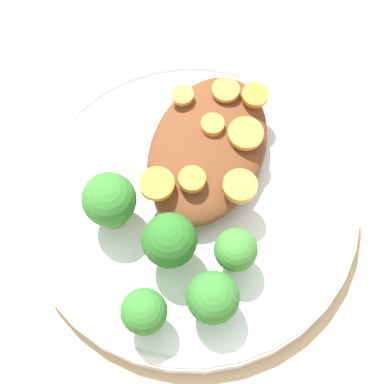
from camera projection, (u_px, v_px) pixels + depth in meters
The scene contains 16 objects.
ground_plane at pixel (192, 208), 0.53m from camera, with size 4.00×4.00×0.00m, color tan.
plate at pixel (192, 203), 0.52m from camera, with size 0.27×0.27×0.02m.
stew_mound at pixel (211, 149), 0.51m from camera, with size 0.14×0.09×0.03m, color brown.
broccoli_floret_0 at pixel (213, 298), 0.45m from camera, with size 0.04×0.04×0.05m.
broccoli_floret_1 at pixel (236, 251), 0.47m from camera, with size 0.03×0.03×0.05m.
broccoli_floret_2 at pixel (109, 201), 0.48m from camera, with size 0.04×0.04×0.06m.
broccoli_floret_3 at pixel (149, 314), 0.45m from camera, with size 0.03×0.03×0.05m.
broccoli_floret_4 at pixel (168, 240), 0.46m from camera, with size 0.04×0.04×0.06m.
carrot_slice_0 at pixel (246, 133), 0.50m from camera, with size 0.03×0.03×0.00m, color orange.
carrot_slice_1 at pixel (223, 89), 0.51m from camera, with size 0.02×0.02×0.00m, color orange.
carrot_slice_2 at pixel (157, 184), 0.48m from camera, with size 0.03×0.03×0.01m, color orange.
carrot_slice_3 at pixel (255, 95), 0.51m from camera, with size 0.02×0.02×0.00m, color orange.
carrot_slice_4 at pixel (182, 95), 0.51m from camera, with size 0.02×0.02×0.00m, color orange.
carrot_slice_5 at pixel (207, 123), 0.50m from camera, with size 0.02×0.02×0.01m, color orange.
carrot_slice_6 at pixel (197, 184), 0.48m from camera, with size 0.02×0.02×0.01m, color orange.
carrot_slice_7 at pixel (240, 186), 0.48m from camera, with size 0.03×0.03×0.01m, color orange.
Camera 1 is at (-0.19, -0.07, 0.49)m, focal length 60.00 mm.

